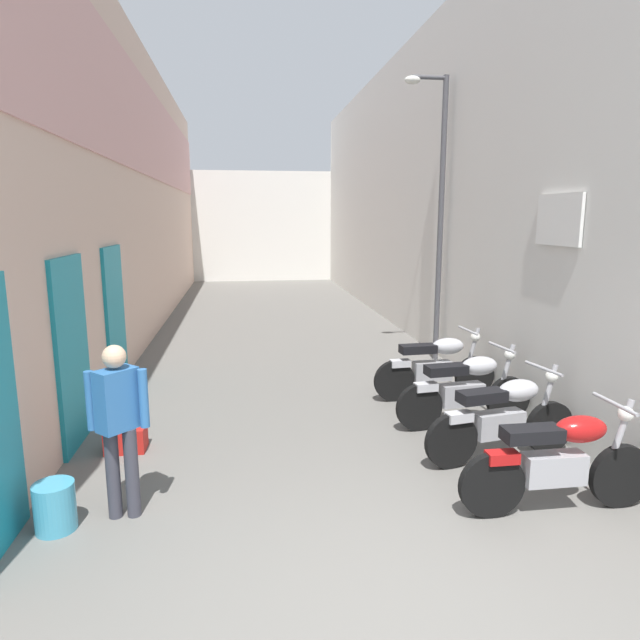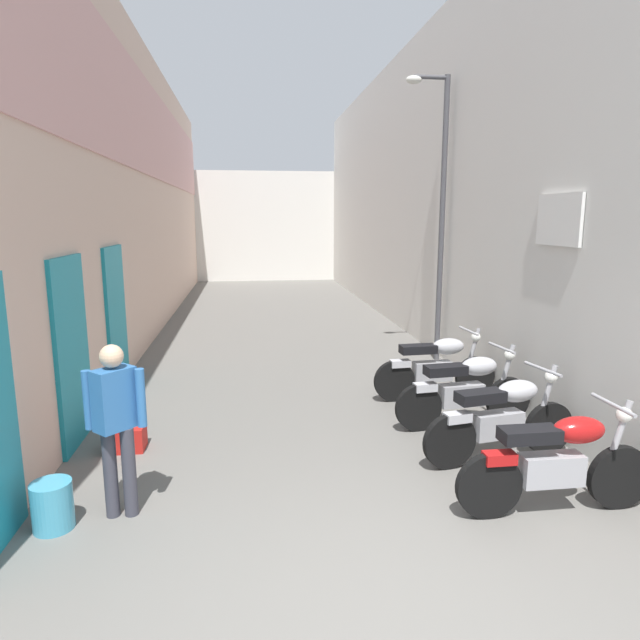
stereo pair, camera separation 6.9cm
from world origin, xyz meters
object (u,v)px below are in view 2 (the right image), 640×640
Objects in this scene: motorcycle_third at (466,388)px; motorcycle_nearest at (558,461)px; motorcycle_second at (502,417)px; motorcycle_fourth at (436,366)px; plastic_crate at (125,438)px; pedestrian_by_doorway at (116,418)px; water_jug_near_door at (52,506)px; street_lamp at (438,201)px.

motorcycle_nearest is at bearing -90.00° from motorcycle_third.
motorcycle_second and motorcycle_third have the same top height.
plastic_crate is at bearing -162.91° from motorcycle_fourth.
motorcycle_second is 1.17× the size of pedestrian_by_doorway.
pedestrian_by_doorway is 3.57× the size of plastic_crate.
motorcycle_nearest is at bearing -90.00° from motorcycle_fourth.
street_lamp reaches higher than water_jug_near_door.
motorcycle_fourth reaches higher than plastic_crate.
motorcycle_second is 4.47m from water_jug_near_door.
motorcycle_fourth is (0.00, 1.09, 0.00)m from motorcycle_third.
motorcycle_third is 4.40× the size of water_jug_near_door.
street_lamp is (4.84, 3.46, 2.78)m from plastic_crate.
motorcycle_third is at bearing 2.47° from plastic_crate.
street_lamp is (0.71, 3.28, 2.42)m from motorcycle_third.
water_jug_near_door reaches higher than plastic_crate.
plastic_crate is at bearing 155.08° from motorcycle_nearest.
street_lamp reaches higher than motorcycle_second.
motorcycle_nearest is 1.18× the size of pedestrian_by_doorway.
motorcycle_fourth is at bearing 33.10° from water_jug_near_door.
plastic_crate is at bearing -177.53° from motorcycle_third.
street_lamp reaches higher than motorcycle_third.
motorcycle_fourth is (0.00, 2.11, 0.00)m from motorcycle_second.
motorcycle_third is 1.00× the size of motorcycle_fourth.
motorcycle_third reaches higher than plastic_crate.
plastic_crate is (-4.14, -0.18, -0.36)m from motorcycle_third.
motorcycle_nearest is at bearing -24.92° from plastic_crate.
pedestrian_by_doorway reaches higher than water_jug_near_door.
motorcycle_fourth is at bearing -107.84° from street_lamp.
motorcycle_fourth is (-0.00, 3.19, 0.00)m from motorcycle_nearest.
motorcycle_fourth is 3.34m from street_lamp.
plastic_crate is (0.26, 1.60, -0.07)m from water_jug_near_door.
motorcycle_nearest is 0.37× the size of street_lamp.
water_jug_near_door is (-4.40, 0.33, -0.29)m from motorcycle_nearest.
pedestrian_by_doorway reaches higher than motorcycle_fourth.
street_lamp reaches higher than pedestrian_by_doorway.
motorcycle_second reaches higher than water_jug_near_door.
motorcycle_nearest is 1.01× the size of motorcycle_second.
pedestrian_by_doorway is (-3.86, -0.62, 0.42)m from motorcycle_second.
motorcycle_second is 4.37× the size of water_jug_near_door.
motorcycle_nearest is 1.00× the size of motorcycle_third.
motorcycle_second is 0.99× the size of motorcycle_third.
pedestrian_by_doorway reaches higher than motorcycle_third.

